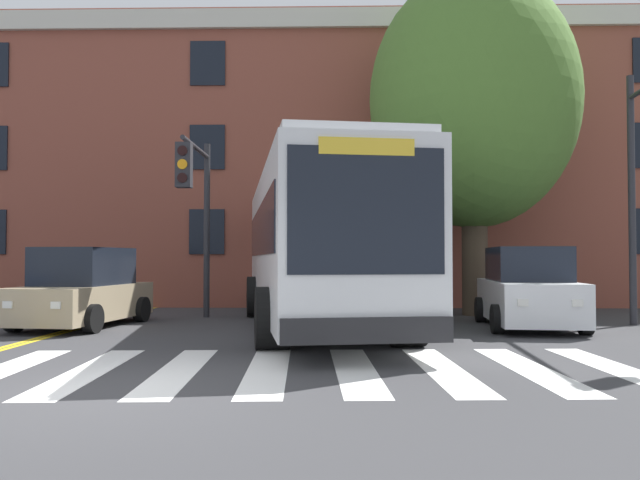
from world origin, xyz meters
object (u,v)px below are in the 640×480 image
object	(u,v)px
car_tan_near_lane	(83,290)
car_teal_behind_bus	(299,276)
city_bus	(314,243)
traffic_light_overhead	(197,196)
street_tree_curbside_large	(474,102)
car_white_far_lane	(528,291)

from	to	relation	value
car_tan_near_lane	car_teal_behind_bus	world-z (taller)	car_teal_behind_bus
city_bus	car_teal_behind_bus	bearing A→B (deg)	95.33
city_bus	car_tan_near_lane	world-z (taller)	city_bus
traffic_light_overhead	car_teal_behind_bus	bearing A→B (deg)	77.46
car_tan_near_lane	street_tree_curbside_large	distance (m)	11.10
car_white_far_lane	city_bus	bearing A→B (deg)	177.28
car_tan_near_lane	street_tree_curbside_large	size ratio (longest dim) A/B	0.43
city_bus	car_tan_near_lane	size ratio (longest dim) A/B	2.86
city_bus	car_tan_near_lane	bearing A→B (deg)	-178.38
car_teal_behind_bus	car_tan_near_lane	bearing A→B (deg)	-113.36
traffic_light_overhead	street_tree_curbside_large	distance (m)	7.87
city_bus	car_teal_behind_bus	xyz separation A→B (m)	(-0.91, 9.79, -1.01)
city_bus	car_tan_near_lane	xyz separation A→B (m)	(-5.20, -0.15, -1.06)
city_bus	car_white_far_lane	world-z (taller)	city_bus
car_teal_behind_bus	traffic_light_overhead	distance (m)	9.33
car_tan_near_lane	car_teal_behind_bus	xyz separation A→B (m)	(4.29, 9.94, 0.05)
city_bus	street_tree_curbside_large	bearing A→B (deg)	33.76
car_white_far_lane	traffic_light_overhead	size ratio (longest dim) A/B	0.86
street_tree_curbside_large	city_bus	bearing A→B (deg)	-146.24
car_tan_near_lane	traffic_light_overhead	distance (m)	3.40
car_tan_near_lane	car_white_far_lane	distance (m)	9.92
city_bus	car_teal_behind_bus	size ratio (longest dim) A/B	2.92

